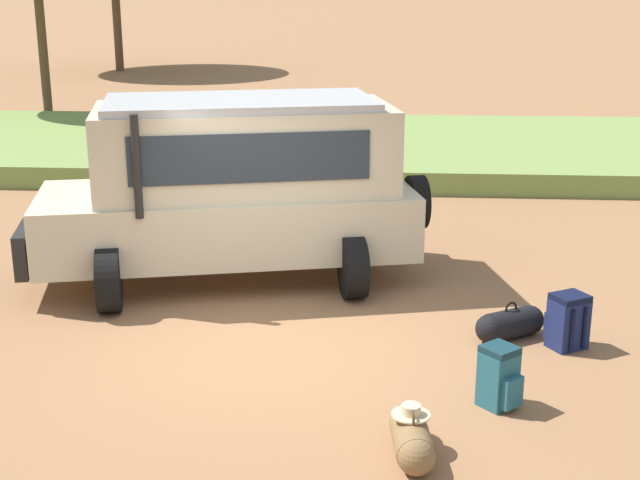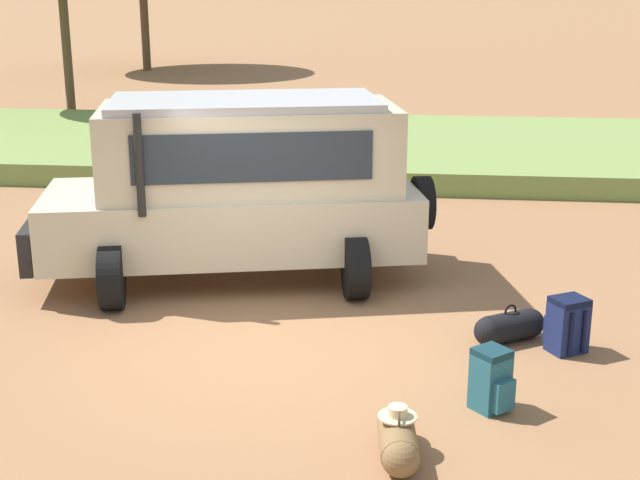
{
  "view_description": "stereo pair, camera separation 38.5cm",
  "coord_description": "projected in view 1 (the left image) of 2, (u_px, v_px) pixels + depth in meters",
  "views": [
    {
      "loc": [
        1.23,
        -9.06,
        4.01
      ],
      "look_at": [
        0.56,
        0.86,
        1.0
      ],
      "focal_mm": 50.0,
      "sensor_mm": 36.0,
      "label": 1
    },
    {
      "loc": [
        1.61,
        -9.03,
        4.01
      ],
      "look_at": [
        0.56,
        0.86,
        1.0
      ],
      "focal_mm": 50.0,
      "sensor_mm": 36.0,
      "label": 2
    }
  ],
  "objects": [
    {
      "name": "ground_plane",
      "position": [
        265.0,
        347.0,
        9.89
      ],
      "size": [
        320.0,
        320.0,
        0.0
      ],
      "primitive_type": "plane",
      "color": "#936642"
    },
    {
      "name": "safari_vehicle",
      "position": [
        235.0,
        186.0,
        11.75
      ],
      "size": [
        5.48,
        3.41,
        2.44
      ],
      "color": "beige",
      "rests_on": "ground_plane"
    },
    {
      "name": "duffel_bag_low_black_case",
      "position": [
        412.0,
        438.0,
        7.63
      ],
      "size": [
        0.39,
        0.91,
        0.43
      ],
      "color": "brown",
      "rests_on": "ground_plane"
    },
    {
      "name": "duffel_bag_soft_canvas",
      "position": [
        510.0,
        324.0,
        10.1
      ],
      "size": [
        0.82,
        0.64,
        0.44
      ],
      "color": "black",
      "rests_on": "ground_plane"
    },
    {
      "name": "backpack_cluster_center",
      "position": [
        499.0,
        377.0,
        8.48
      ],
      "size": [
        0.44,
        0.45,
        0.61
      ],
      "color": "#235B6B",
      "rests_on": "ground_plane"
    },
    {
      "name": "backpack_beside_front_wheel",
      "position": [
        567.0,
        321.0,
        9.82
      ],
      "size": [
        0.48,
        0.5,
        0.62
      ],
      "color": "navy",
      "rests_on": "ground_plane"
    },
    {
      "name": "grass_bank",
      "position": [
        324.0,
        148.0,
        19.94
      ],
      "size": [
        120.0,
        7.0,
        0.44
      ],
      "color": "olive",
      "rests_on": "ground_plane"
    }
  ]
}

